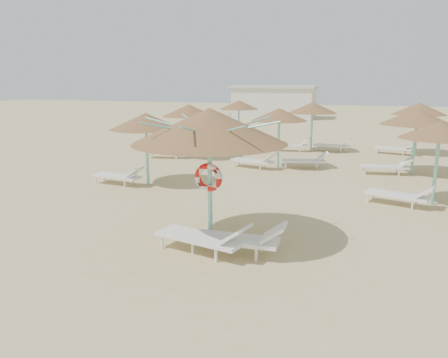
% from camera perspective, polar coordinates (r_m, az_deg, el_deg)
% --- Properties ---
extents(ground, '(120.00, 120.00, 0.00)m').
position_cam_1_polar(ground, '(10.67, -0.38, -8.52)').
color(ground, tan).
rests_on(ground, ground).
extents(main_palapa, '(3.64, 3.64, 3.26)m').
position_cam_1_polar(main_palapa, '(10.14, -1.90, 6.90)').
color(main_palapa, '#7BD6C7').
rests_on(main_palapa, ground).
extents(lounger_main_a, '(2.37, 1.18, 0.83)m').
position_cam_1_polar(lounger_main_a, '(10.00, -2.44, -7.61)').
color(lounger_main_a, white).
rests_on(lounger_main_a, ground).
extents(lounger_main_b, '(2.26, 0.75, 0.81)m').
position_cam_1_polar(lounger_main_b, '(9.95, 2.01, -7.76)').
color(lounger_main_b, white).
rests_on(lounger_main_b, ground).
extents(palapa_field, '(20.24, 13.68, 2.72)m').
position_cam_1_polar(palapa_field, '(19.98, 19.67, 7.63)').
color(palapa_field, '#7BD6C7').
rests_on(palapa_field, ground).
extents(service_hut, '(8.40, 4.40, 3.25)m').
position_cam_1_polar(service_hut, '(45.41, 6.60, 10.02)').
color(service_hut, silver).
rests_on(service_hut, ground).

